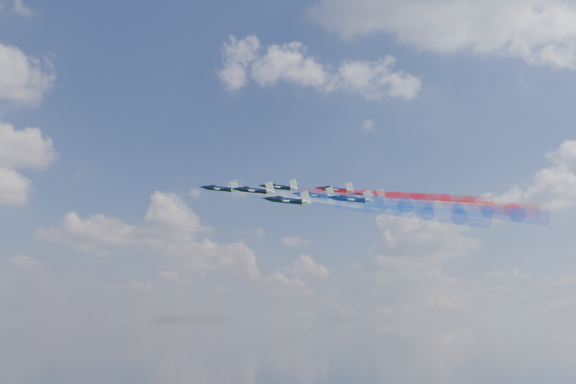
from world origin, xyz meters
TOP-DOWN VIEW (x-y plane):
  - jet_lead at (-30.88, 35.94)m, footprint 15.31×15.79m
  - trail_lead at (-15.53, 16.61)m, footprint 27.66×33.74m
  - jet_inner_left at (-31.39, 17.74)m, footprint 15.31×15.79m
  - trail_inner_left at (-16.03, -1.60)m, footprint 27.66×33.74m
  - jet_inner_right at (-14.97, 30.37)m, footprint 15.31×15.79m
  - trail_inner_right at (0.38, 11.03)m, footprint 27.66×33.74m
  - jet_outer_left at (-33.31, 0.36)m, footprint 15.31×15.79m
  - trail_outer_left at (-17.96, -18.98)m, footprint 27.66×33.74m
  - jet_center_third at (-14.82, 14.21)m, footprint 15.31×15.79m
  - trail_center_third at (0.53, -5.13)m, footprint 27.66×33.74m
  - jet_outer_right at (2.56, 26.62)m, footprint 15.31×15.79m
  - trail_outer_right at (17.91, 7.28)m, footprint 27.66×33.74m
  - jet_rear_left at (-16.10, -1.73)m, footprint 15.31×15.79m
  - trail_rear_left at (-0.74, -21.07)m, footprint 27.66×33.74m
  - jet_rear_right at (1.10, 11.93)m, footprint 15.31×15.79m
  - trail_rear_right at (16.46, -7.41)m, footprint 27.66×33.74m

SIDE VIEW (x-z plane):
  - trail_outer_left at x=-17.96m, z-range 118.17..128.51m
  - trail_rear_left at x=-0.74m, z-range 119.99..130.34m
  - jet_outer_left at x=-33.31m, z-range 123.38..130.37m
  - jet_rear_left at x=-16.10m, z-range 125.20..132.19m
  - trail_inner_left at x=-16.03m, z-range 123.53..133.87m
  - trail_center_third at x=0.53m, z-range 123.56..133.90m
  - trail_rear_right at x=16.46m, z-range 124.59..134.93m
  - trail_lead at x=-15.53m, z-range 127.01..137.36m
  - jet_inner_left at x=-31.39m, z-range 128.74..135.73m
  - jet_center_third at x=-14.82m, z-range 128.77..135.76m
  - jet_rear_right at x=1.10m, z-range 129.80..136.79m
  - trail_inner_right at x=0.38m, z-range 128.41..138.75m
  - trail_outer_right at x=17.91m, z-range 129.11..139.45m
  - jet_lead at x=-30.88m, z-range 132.22..139.21m
  - jet_inner_right at x=-14.97m, z-range 133.62..140.61m
  - jet_outer_right at x=2.56m, z-range 134.32..141.31m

